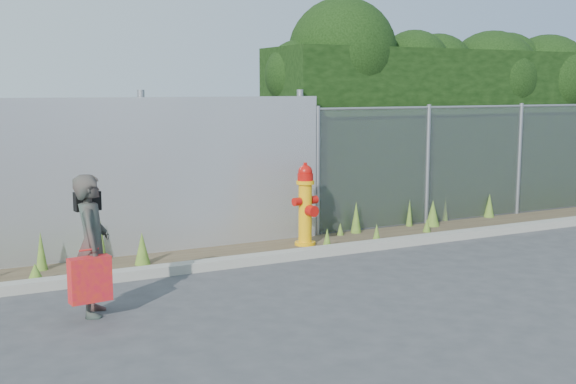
{
  "coord_description": "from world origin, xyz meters",
  "views": [
    {
      "loc": [
        -4.51,
        -6.73,
        2.33
      ],
      "look_at": [
        -0.3,
        1.4,
        1.0
      ],
      "focal_mm": 45.0,
      "sensor_mm": 36.0,
      "label": 1
    }
  ],
  "objects": [
    {
      "name": "woman",
      "position": [
        -2.97,
        0.6,
        0.73
      ],
      "size": [
        0.5,
        0.61,
        1.46
      ],
      "primitive_type": "imported",
      "rotation": [
        0.0,
        0.0,
        1.26
      ],
      "color": "#0D5547",
      "rests_on": "ground"
    },
    {
      "name": "corrugated_fence",
      "position": [
        -3.25,
        3.01,
        1.1
      ],
      "size": [
        8.5,
        0.21,
        2.3
      ],
      "color": "#A7A9AE",
      "rests_on": "ground"
    },
    {
      "name": "weed_strip",
      "position": [
        -0.56,
        2.52,
        0.11
      ],
      "size": [
        16.0,
        1.29,
        0.55
      ],
      "color": "#493B29",
      "rests_on": "ground"
    },
    {
      "name": "red_tote_bag",
      "position": [
        -3.05,
        0.38,
        0.43
      ],
      "size": [
        0.41,
        0.15,
        0.54
      ],
      "rotation": [
        0.0,
        0.0,
        0.12
      ],
      "color": "#BD0A30"
    },
    {
      "name": "chainlink_fence",
      "position": [
        4.25,
        3.0,
        1.03
      ],
      "size": [
        6.5,
        0.07,
        2.05
      ],
      "color": "gray",
      "rests_on": "ground"
    },
    {
      "name": "hedge",
      "position": [
        4.52,
        4.04,
        2.03
      ],
      "size": [
        7.43,
        2.0,
        3.86
      ],
      "color": "black",
      "rests_on": "ground"
    },
    {
      "name": "black_shoulder_bag",
      "position": [
        -2.97,
        0.78,
        1.16
      ],
      "size": [
        0.27,
        0.11,
        0.2
      ],
      "rotation": [
        0.0,
        0.0,
        0.12
      ],
      "color": "black"
    },
    {
      "name": "fire_hydrant",
      "position": [
        0.53,
        2.44,
        0.6
      ],
      "size": [
        0.42,
        0.37,
        1.24
      ],
      "rotation": [
        0.0,
        0.0,
        0.17
      ],
      "color": "#F2AB0C",
      "rests_on": "ground"
    },
    {
      "name": "curb",
      "position": [
        0.0,
        1.8,
        0.06
      ],
      "size": [
        16.0,
        0.22,
        0.12
      ],
      "primitive_type": "cube",
      "color": "gray",
      "rests_on": "ground"
    },
    {
      "name": "ground",
      "position": [
        0.0,
        0.0,
        0.0
      ],
      "size": [
        80.0,
        80.0,
        0.0
      ],
      "primitive_type": "plane",
      "color": "#3B3B3D",
      "rests_on": "ground"
    }
  ]
}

